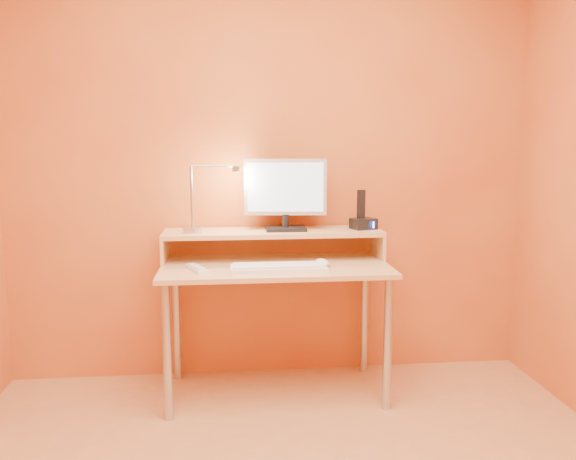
{
  "coord_description": "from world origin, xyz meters",
  "views": [
    {
      "loc": [
        -0.23,
        -1.75,
        1.36
      ],
      "look_at": [
        0.06,
        1.13,
        0.91
      ],
      "focal_mm": 35.31,
      "sensor_mm": 36.0,
      "label": 1
    }
  ],
  "objects": [
    {
      "name": "lamp_head",
      "position": [
        -0.2,
        1.3,
        1.22
      ],
      "size": [
        0.04,
        0.04,
        0.03
      ],
      "primitive_type": "cylinder",
      "color": "#B5B5BE",
      "rests_on": "lamp_arm"
    },
    {
      "name": "wall_back",
      "position": [
        0.0,
        1.5,
        1.25
      ],
      "size": [
        3.0,
        0.04,
        2.5
      ],
      "primitive_type": "cube",
      "color": "#C87D35",
      "rests_on": "floor"
    },
    {
      "name": "monitor_foot",
      "position": [
        0.07,
        1.33,
        0.89
      ],
      "size": [
        0.22,
        0.16,
        0.02
      ],
      "primitive_type": "cube",
      "color": "black",
      "rests_on": "desk_shelf"
    },
    {
      "name": "keyboard",
      "position": [
        0.01,
        1.03,
        0.73
      ],
      "size": [
        0.48,
        0.16,
        0.02
      ],
      "primitive_type": "cube",
      "rotation": [
        0.0,
        0.0,
        -0.0
      ],
      "color": "white",
      "rests_on": "desk_lower"
    },
    {
      "name": "desk_leg_bl",
      "position": [
        -0.55,
        1.43,
        0.35
      ],
      "size": [
        0.04,
        0.04,
        0.69
      ],
      "primitive_type": "cylinder",
      "color": "#B5B5BE",
      "rests_on": "floor"
    },
    {
      "name": "mouse",
      "position": [
        0.24,
        1.12,
        0.74
      ],
      "size": [
        0.09,
        0.13,
        0.04
      ],
      "primitive_type": "ellipsoid",
      "rotation": [
        0.0,
        0.0,
        0.24
      ],
      "color": "white",
      "rests_on": "desk_lower"
    },
    {
      "name": "shelf_riser_left",
      "position": [
        -0.59,
        1.33,
        0.79
      ],
      "size": [
        0.02,
        0.3,
        0.14
      ],
      "primitive_type": "cube",
      "color": "tan",
      "rests_on": "desk_lower"
    },
    {
      "name": "shelf_riser_right",
      "position": [
        0.59,
        1.33,
        0.79
      ],
      "size": [
        0.02,
        0.3,
        0.14
      ],
      "primitive_type": "cube",
      "color": "tan",
      "rests_on": "desk_lower"
    },
    {
      "name": "desk_shelf",
      "position": [
        0.0,
        1.33,
        0.87
      ],
      "size": [
        1.2,
        0.3,
        0.02
      ],
      "primitive_type": "cube",
      "color": "tan",
      "rests_on": "desk_lower"
    },
    {
      "name": "phone_led",
      "position": [
        0.55,
        1.28,
        0.91
      ],
      "size": [
        0.01,
        0.0,
        0.04
      ],
      "primitive_type": "cube",
      "color": "#2B75EC",
      "rests_on": "phone_dock"
    },
    {
      "name": "desk_leg_br",
      "position": [
        0.55,
        1.43,
        0.35
      ],
      "size": [
        0.04,
        0.04,
        0.69
      ],
      "primitive_type": "cylinder",
      "color": "#B5B5BE",
      "rests_on": "floor"
    },
    {
      "name": "lamp_base",
      "position": [
        -0.44,
        1.3,
        0.89
      ],
      "size": [
        0.1,
        0.1,
        0.02
      ],
      "primitive_type": "cylinder",
      "color": "#B5B5BE",
      "rests_on": "desk_shelf"
    },
    {
      "name": "lamp_post",
      "position": [
        -0.44,
        1.3,
        1.07
      ],
      "size": [
        0.01,
        0.01,
        0.33
      ],
      "primitive_type": "cylinder",
      "color": "#B5B5BE",
      "rests_on": "lamp_base"
    },
    {
      "name": "monitor_panel",
      "position": [
        0.07,
        1.34,
        1.12
      ],
      "size": [
        0.45,
        0.07,
        0.31
      ],
      "primitive_type": "cube",
      "rotation": [
        0.0,
        0.0,
        -0.08
      ],
      "color": "#BBBBC0",
      "rests_on": "monitor_neck"
    },
    {
      "name": "lamp_arm",
      "position": [
        -0.32,
        1.3,
        1.24
      ],
      "size": [
        0.24,
        0.01,
        0.01
      ],
      "primitive_type": "cylinder",
      "rotation": [
        0.0,
        1.57,
        0.0
      ],
      "color": "#B5B5BE",
      "rests_on": "lamp_post"
    },
    {
      "name": "remote_control",
      "position": [
        -0.41,
        1.07,
        0.73
      ],
      "size": [
        0.12,
        0.2,
        0.02
      ],
      "primitive_type": "cube",
      "rotation": [
        0.0,
        0.0,
        0.4
      ],
      "color": "white",
      "rests_on": "desk_lower"
    },
    {
      "name": "phone_dock",
      "position": [
        0.51,
        1.33,
        0.91
      ],
      "size": [
        0.15,
        0.13,
        0.06
      ],
      "primitive_type": "cube",
      "rotation": [
        0.0,
        0.0,
        0.3
      ],
      "color": "black",
      "rests_on": "desk_shelf"
    },
    {
      "name": "monitor_back",
      "position": [
        0.07,
        1.36,
        1.12
      ],
      "size": [
        0.41,
        0.05,
        0.26
      ],
      "primitive_type": "cube",
      "rotation": [
        0.0,
        0.0,
        -0.08
      ],
      "color": "black",
      "rests_on": "monitor_panel"
    },
    {
      "name": "monitor_screen",
      "position": [
        0.07,
        1.32,
        1.12
      ],
      "size": [
        0.41,
        0.04,
        0.27
      ],
      "primitive_type": "cube",
      "rotation": [
        0.0,
        0.0,
        -0.08
      ],
      "color": "#B7DBFC",
      "rests_on": "monitor_panel"
    },
    {
      "name": "phone_handset",
      "position": [
        0.49,
        1.33,
        1.02
      ],
      "size": [
        0.05,
        0.04,
        0.16
      ],
      "primitive_type": "cube",
      "rotation": [
        0.0,
        0.0,
        0.3
      ],
      "color": "black",
      "rests_on": "phone_dock"
    },
    {
      "name": "desk_lower",
      "position": [
        0.0,
        1.18,
        0.71
      ],
      "size": [
        1.2,
        0.6,
        0.02
      ],
      "primitive_type": "cube",
      "color": "tan",
      "rests_on": "floor"
    },
    {
      "name": "desk_leg_fl",
      "position": [
        -0.55,
        0.93,
        0.35
      ],
      "size": [
        0.04,
        0.04,
        0.69
      ],
      "primitive_type": "cylinder",
      "color": "#B5B5BE",
      "rests_on": "floor"
    },
    {
      "name": "monitor_neck",
      "position": [
        0.07,
        1.33,
        0.93
      ],
      "size": [
        0.04,
        0.04,
        0.07
      ],
      "primitive_type": "cylinder",
      "color": "black",
      "rests_on": "monitor_foot"
    },
    {
      "name": "lamp_bulb",
      "position": [
        -0.2,
        1.3,
        1.2
      ],
      "size": [
        0.03,
        0.03,
        0.0
      ],
      "primitive_type": "cylinder",
      "color": "#FFEAC6",
      "rests_on": "lamp_head"
    },
    {
      "name": "desk_leg_fr",
      "position": [
        0.55,
        0.93,
        0.35
      ],
      "size": [
        0.04,
        0.04,
        0.69
      ],
      "primitive_type": "cylinder",
      "color": "#B5B5BE",
      "rests_on": "floor"
    }
  ]
}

